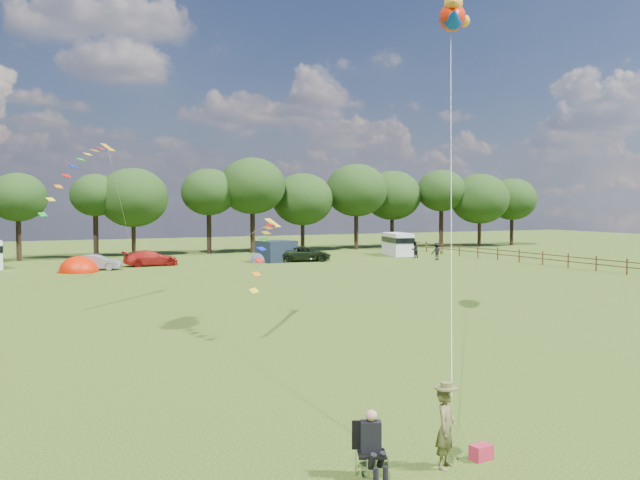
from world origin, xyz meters
name	(u,v)px	position (x,y,z in m)	size (l,w,h in m)	color
ground_plane	(434,386)	(0.00, 0.00, 0.00)	(180.00, 180.00, 0.00)	black
tree_line	(170,194)	(5.30, 54.99, 6.35)	(102.98, 10.98, 10.27)	black
fence	(508,254)	(32.00, 34.50, 0.70)	(0.12, 33.12, 1.20)	#472D19
car_b	(96,262)	(-3.89, 41.91, 0.63)	(1.34, 3.59, 1.27)	gray
car_c	(151,258)	(0.90, 43.86, 0.67)	(1.88, 4.47, 1.34)	#B21B16
car_d	(304,254)	(14.73, 42.51, 0.71)	(2.35, 5.19, 1.42)	black
campervan_d	(398,243)	(26.60, 45.23, 1.23)	(2.96, 5.01, 2.30)	silver
tent_orange	(79,272)	(-5.38, 40.92, 0.02)	(3.15, 3.45, 2.46)	#BF1900
tent_greyblue	(268,261)	(11.75, 43.90, 0.02)	(3.42, 3.74, 2.54)	slate
awning_navy	(276,251)	(12.25, 43.09, 0.97)	(3.10, 2.52, 1.93)	black
kite_flyer	(446,428)	(-3.57, -5.59, 0.83)	(0.60, 0.40, 1.66)	brown
camp_chair	(370,437)	(-5.24, -5.35, 0.83)	(0.73, 0.76, 1.38)	#99999E
kite_bag	(481,452)	(-2.61, -5.54, 0.16)	(0.46, 0.30, 0.32)	#B02039
fish_kite	(453,16)	(5.70, 7.16, 13.25)	(2.60, 3.31, 1.81)	red
streamer_kite_b	(83,165)	(-7.45, 20.51, 7.37)	(4.32, 4.80, 3.84)	#FFA312
streamer_kite_c	(266,241)	(-1.01, 11.39, 3.80)	(3.24, 5.06, 2.84)	yellow
walker_a	(414,250)	(26.11, 41.31, 0.84)	(0.81, 0.50, 1.67)	black
walker_b	(437,251)	(26.62, 38.28, 0.83)	(1.07, 0.50, 1.66)	black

